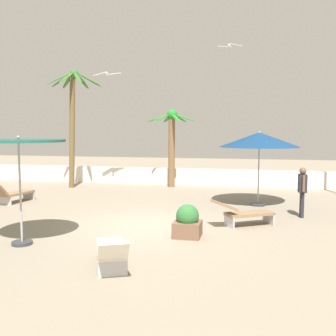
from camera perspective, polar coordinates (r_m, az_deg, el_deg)
The scene contains 13 objects.
ground_plane at distance 11.33m, azimuth -3.36°, elevation -8.51°, with size 56.00×56.00×0.00m, color gray.
boundary_wall at distance 19.62m, azimuth 3.56°, elevation -1.32°, with size 25.20×0.30×0.83m, color silver.
patio_umbrella_0 at distance 9.79m, azimuth -21.18°, elevation 2.72°, with size 2.16×2.16×2.63m.
patio_umbrella_1 at distance 14.44m, azimuth 13.32°, elevation 4.04°, with size 2.91×2.91×2.73m.
palm_tree_0 at distance 18.82m, azimuth 0.55°, elevation 4.51°, with size 2.46×2.30×3.79m.
palm_tree_1 at distance 19.14m, azimuth -13.86°, elevation 8.00°, with size 2.62×2.63×5.63m.
lounge_chair_0 at distance 15.83m, azimuth -21.96°, elevation -3.46°, with size 0.78×1.94×0.84m.
lounge_chair_1 at distance 11.39m, azimuth 10.97°, elevation -6.43°, with size 1.85×1.43×0.81m.
lounge_chair_2 at distance 7.88m, azimuth -8.32°, elevation -11.90°, with size 1.26×1.95×0.84m.
guest_0 at distance 12.95m, azimuth 19.22°, elevation -2.72°, with size 0.25×0.56×1.59m.
seagull_0 at distance 19.73m, azimuth 9.14°, elevation 17.38°, with size 1.27×0.58×0.21m.
seagull_2 at distance 17.67m, azimuth -8.98°, elevation 13.55°, with size 1.22×0.41×0.18m.
planter at distance 10.11m, azimuth 2.89°, elevation -7.99°, with size 0.70×0.70×0.85m.
Camera 1 is at (3.01, -10.57, 2.74)m, focal length 41.30 mm.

